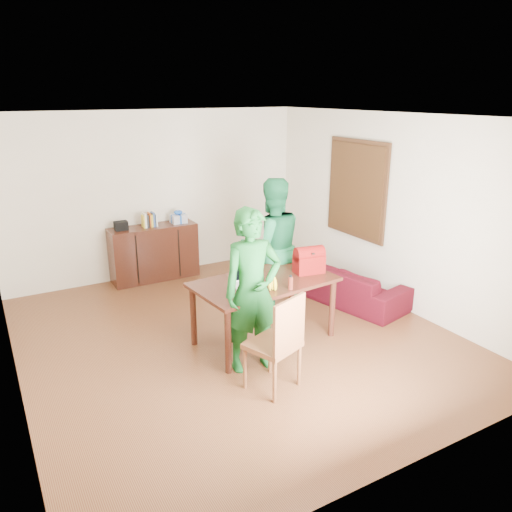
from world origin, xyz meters
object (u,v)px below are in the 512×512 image
person_near (252,291)px  sofa (345,283)px  table (264,288)px  bottle (291,282)px  laptop (250,282)px  chair (274,361)px  red_bag (309,262)px  person_far (272,247)px

person_near → sofa: (2.11, 0.96, -0.64)m
table → bottle: bottle is taller
sofa → laptop: bearing=93.5°
chair → sofa: 2.57m
person_near → laptop: (0.19, 0.40, -0.07)m
bottle → red_bag: (0.51, 0.35, 0.05)m
laptop → bottle: 0.48m
chair → sofa: chair is taller
chair → sofa: size_ratio=0.57×
chair → laptop: size_ratio=2.63×
person_far → red_bag: person_far is taller
red_bag → bottle: bearing=-135.7°
table → chair: chair is taller
person_near → bottle: (0.55, 0.08, -0.03)m
chair → laptop: (0.21, 0.89, 0.53)m
red_bag → chair: bearing=-130.0°
person_far → table: bearing=62.1°
red_bag → sofa: red_bag is taller
bottle → red_bag: size_ratio=0.47×
table → sofa: 1.80m
laptop → bottle: size_ratio=2.36×
bottle → chair: bearing=-135.0°
red_bag → sofa: bearing=35.9°
sofa → bottle: bearing=106.7°
person_near → red_bag: person_near is taller
sofa → person_far: bearing=66.5°
laptop → red_bag: red_bag is taller
person_near → red_bag: 1.14m
person_far → sofa: person_far is taller
table → sofa: bearing=10.7°
table → bottle: bearing=-78.5°
laptop → person_far: bearing=67.6°
person_near → person_far: size_ratio=0.97×
laptop → sofa: 2.08m
laptop → bottle: bearing=-19.1°
chair → person_near: person_near is taller
laptop → red_bag: (0.87, 0.03, 0.09)m
person_near → sofa: person_near is taller
table → chair: bearing=-120.5°
laptop → sofa: (1.92, 0.56, -0.57)m
person_near → person_far: person_far is taller
person_far → laptop: person_far is taller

